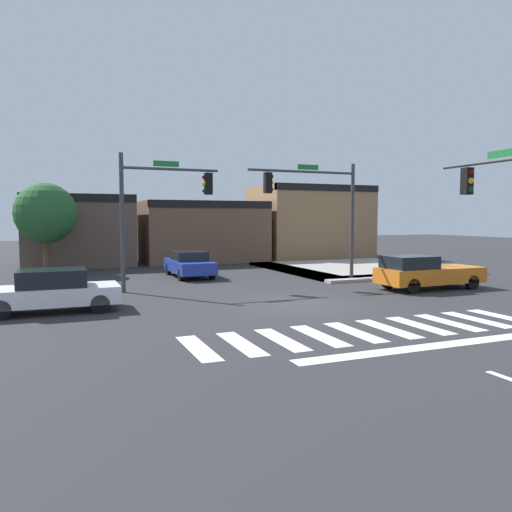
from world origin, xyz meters
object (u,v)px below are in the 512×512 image
(traffic_signal_northwest, at_px, (160,200))
(car_blue, at_px, (189,264))
(roadside_tree, at_px, (45,213))
(car_orange, at_px, (425,272))
(car_white, at_px, (52,291))
(traffic_signal_southeast, at_px, (512,198))
(traffic_signal_northeast, at_px, (316,199))

(traffic_signal_northwest, bearing_deg, car_blue, 61.65)
(car_blue, distance_m, roadside_tree, 8.64)
(car_orange, bearing_deg, car_white, 178.34)
(traffic_signal_southeast, xyz_separation_m, car_white, (-13.74, 5.93, -3.05))
(car_orange, xyz_separation_m, car_white, (-15.15, 0.44, -0.02))
(traffic_signal_southeast, distance_m, roadside_tree, 22.96)
(traffic_signal_northeast, distance_m, traffic_signal_southeast, 9.58)
(traffic_signal_northeast, bearing_deg, roadside_tree, -35.95)
(traffic_signal_northwest, bearing_deg, car_orange, -20.44)
(traffic_signal_northeast, relative_size, car_blue, 1.35)
(car_blue, relative_size, roadside_tree, 0.84)
(traffic_signal_northeast, height_order, roadside_tree, traffic_signal_northeast)
(traffic_signal_northeast, bearing_deg, traffic_signal_southeast, 101.47)
(traffic_signal_northeast, height_order, car_white, traffic_signal_northeast)
(traffic_signal_northwest, relative_size, car_white, 1.36)
(traffic_signal_northeast, xyz_separation_m, car_blue, (-5.12, 4.51, -3.31))
(car_white, bearing_deg, traffic_signal_northeast, 16.27)
(traffic_signal_southeast, relative_size, car_blue, 1.29)
(car_orange, distance_m, car_white, 15.15)
(traffic_signal_northeast, distance_m, car_orange, 6.07)
(traffic_signal_northeast, height_order, car_blue, traffic_signal_northeast)
(traffic_signal_northeast, xyz_separation_m, car_white, (-11.84, -3.46, -3.29))
(car_white, relative_size, car_blue, 1.00)
(roadside_tree, bearing_deg, traffic_signal_southeast, -52.34)
(roadside_tree, bearing_deg, car_white, -88.67)
(traffic_signal_northwest, height_order, car_blue, traffic_signal_northwest)
(traffic_signal_southeast, height_order, car_orange, traffic_signal_southeast)
(car_white, distance_m, roadside_tree, 12.54)
(car_white, height_order, car_blue, car_white)
(car_orange, distance_m, car_blue, 11.90)
(car_orange, bearing_deg, traffic_signal_northwest, 159.56)
(car_orange, distance_m, roadside_tree, 20.15)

